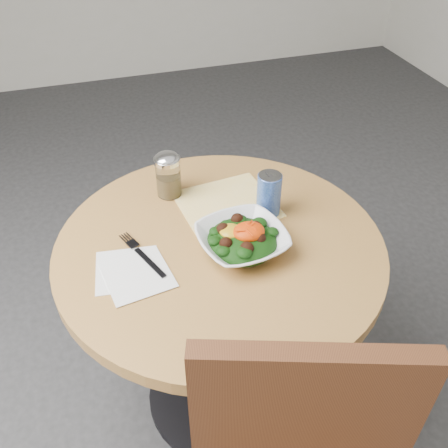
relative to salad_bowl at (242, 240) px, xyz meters
name	(u,v)px	position (x,y,z in m)	size (l,w,h in m)	color
ground	(221,395)	(-0.05, 0.04, -0.78)	(6.00, 6.00, 0.00)	#2B2B2D
table	(220,292)	(-0.05, 0.04, -0.23)	(0.90, 0.90, 0.75)	black
cloth_napkin	(227,204)	(0.02, 0.20, -0.03)	(0.27, 0.25, 0.00)	#DF9F0B
paper_napkins	(133,273)	(-0.30, 0.00, -0.03)	(0.20, 0.21, 0.00)	silver
salad_bowl	(242,240)	(0.00, 0.00, 0.00)	(0.26, 0.26, 0.09)	silver
fork	(141,253)	(-0.26, 0.06, -0.03)	(0.09, 0.20, 0.00)	black
spice_shaker	(168,175)	(-0.13, 0.30, 0.04)	(0.08, 0.08, 0.14)	silver
beverage_can	(269,194)	(0.12, 0.13, 0.03)	(0.07, 0.07, 0.13)	#0D2498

